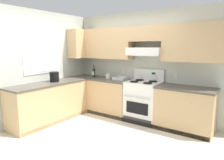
% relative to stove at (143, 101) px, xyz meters
% --- Properties ---
extents(ground_plane, '(7.04, 7.04, 0.00)m').
position_rel_stove_xyz_m(ground_plane, '(-0.53, -1.25, -0.48)').
color(ground_plane, beige).
extents(wall_back, '(4.68, 0.57, 2.55)m').
position_rel_stove_xyz_m(wall_back, '(-0.12, 0.27, 1.00)').
color(wall_back, beige).
rests_on(wall_back, ground_plane).
extents(wall_left, '(0.47, 4.00, 2.55)m').
position_rel_stove_xyz_m(wall_left, '(-2.12, -1.03, 0.87)').
color(wall_left, beige).
rests_on(wall_left, ground_plane).
extents(counter_back_run, '(3.60, 0.65, 0.91)m').
position_rel_stove_xyz_m(counter_back_run, '(-0.34, -0.01, -0.03)').
color(counter_back_run, tan).
rests_on(counter_back_run, ground_plane).
extents(counter_left_run, '(0.63, 1.91, 0.91)m').
position_rel_stove_xyz_m(counter_left_run, '(-1.77, -1.26, -0.03)').
color(counter_left_run, tan).
rests_on(counter_left_run, ground_plane).
extents(stove, '(0.76, 0.62, 1.20)m').
position_rel_stove_xyz_m(stove, '(0.00, 0.00, 0.00)').
color(stove, white).
rests_on(stove, ground_plane).
extents(wine_bottle, '(0.08, 0.08, 0.34)m').
position_rel_stove_xyz_m(wine_bottle, '(-1.50, 0.03, 0.57)').
color(wine_bottle, black).
rests_on(wine_bottle, counter_back_run).
extents(bowl, '(0.31, 0.28, 0.06)m').
position_rel_stove_xyz_m(bowl, '(-0.68, 0.08, 0.45)').
color(bowl, silver).
rests_on(bowl, counter_back_run).
extents(bucket, '(0.23, 0.23, 0.23)m').
position_rel_stove_xyz_m(bucket, '(-1.77, -1.08, 0.55)').
color(bucket, black).
rests_on(bucket, counter_left_run).
extents(paper_towel_roll, '(0.12, 0.12, 0.13)m').
position_rel_stove_xyz_m(paper_towel_roll, '(-1.04, 0.06, 0.49)').
color(paper_towel_roll, white).
rests_on(paper_towel_roll, counter_back_run).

